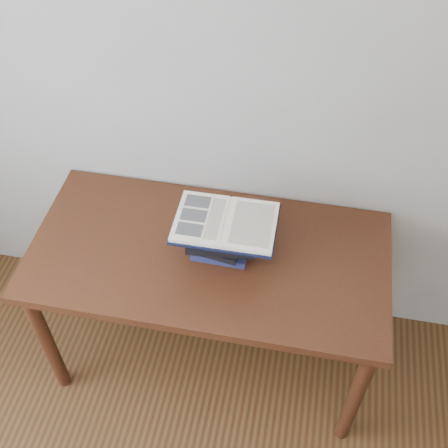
# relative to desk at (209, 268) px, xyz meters

# --- Properties ---
(desk) EXTENTS (1.44, 0.72, 0.77)m
(desk) POSITION_rel_desk_xyz_m (0.00, 0.00, 0.00)
(desk) COLOR #462011
(desk) RESTS_ON ground
(book_stack) EXTENTS (0.28, 0.21, 0.18)m
(book_stack) POSITION_rel_desk_xyz_m (0.04, 0.03, 0.18)
(book_stack) COLOR navy
(book_stack) RESTS_ON desk
(open_book) EXTENTS (0.39, 0.27, 0.03)m
(open_book) POSITION_rel_desk_xyz_m (0.07, 0.00, 0.29)
(open_book) COLOR black
(open_book) RESTS_ON book_stack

